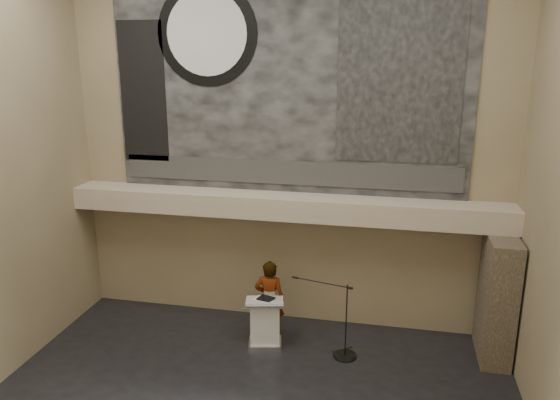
# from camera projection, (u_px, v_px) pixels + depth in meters

# --- Properties ---
(wall_back) EXTENTS (10.00, 0.02, 8.50)m
(wall_back) POSITION_uv_depth(u_px,v_px,m) (287.00, 146.00, 12.33)
(wall_back) COLOR #796B4D
(wall_back) RESTS_ON floor
(wall_front) EXTENTS (10.00, 0.02, 8.50)m
(wall_front) POSITION_uv_depth(u_px,v_px,m) (112.00, 300.00, 4.79)
(wall_front) COLOR #796B4D
(wall_front) RESTS_ON floor
(soffit) EXTENTS (10.00, 0.80, 0.50)m
(soffit) POSITION_uv_depth(u_px,v_px,m) (284.00, 206.00, 12.30)
(soffit) COLOR tan
(soffit) RESTS_ON wall_back
(sprinkler_left) EXTENTS (0.04, 0.04, 0.06)m
(sprinkler_left) POSITION_uv_depth(u_px,v_px,m) (216.00, 214.00, 12.65)
(sprinkler_left) COLOR #B2893D
(sprinkler_left) RESTS_ON soffit
(sprinkler_right) EXTENTS (0.04, 0.04, 0.06)m
(sprinkler_right) POSITION_uv_depth(u_px,v_px,m) (368.00, 224.00, 11.96)
(sprinkler_right) COLOR #B2893D
(sprinkler_right) RESTS_ON soffit
(banner) EXTENTS (8.00, 0.05, 5.00)m
(banner) POSITION_uv_depth(u_px,v_px,m) (287.00, 81.00, 11.91)
(banner) COLOR black
(banner) RESTS_ON wall_back
(banner_text_strip) EXTENTS (7.76, 0.02, 0.55)m
(banner_text_strip) POSITION_uv_depth(u_px,v_px,m) (287.00, 173.00, 12.43)
(banner_text_strip) COLOR #2A2A2A
(banner_text_strip) RESTS_ON banner
(banner_clock_rim) EXTENTS (2.30, 0.02, 2.30)m
(banner_clock_rim) POSITION_uv_depth(u_px,v_px,m) (207.00, 33.00, 11.96)
(banner_clock_rim) COLOR black
(banner_clock_rim) RESTS_ON banner
(banner_clock_face) EXTENTS (1.84, 0.02, 1.84)m
(banner_clock_face) POSITION_uv_depth(u_px,v_px,m) (206.00, 33.00, 11.95)
(banner_clock_face) COLOR silver
(banner_clock_face) RESTS_ON banner
(banner_building_print) EXTENTS (2.60, 0.02, 3.60)m
(banner_building_print) POSITION_uv_depth(u_px,v_px,m) (400.00, 77.00, 11.37)
(banner_building_print) COLOR black
(banner_building_print) RESTS_ON banner
(banner_brick_print) EXTENTS (1.10, 0.02, 3.20)m
(banner_brick_print) POSITION_uv_depth(u_px,v_px,m) (143.00, 92.00, 12.63)
(banner_brick_print) COLOR black
(banner_brick_print) RESTS_ON banner
(stone_pier) EXTENTS (0.60, 1.40, 2.70)m
(stone_pier) POSITION_uv_depth(u_px,v_px,m) (497.00, 298.00, 11.39)
(stone_pier) COLOR #3D3225
(stone_pier) RESTS_ON floor
(lectern) EXTENTS (0.91, 0.73, 1.14)m
(lectern) POSITION_uv_depth(u_px,v_px,m) (265.00, 322.00, 12.05)
(lectern) COLOR silver
(lectern) RESTS_ON floor
(binder) EXTENTS (0.40, 0.36, 0.04)m
(binder) POSITION_uv_depth(u_px,v_px,m) (266.00, 299.00, 11.89)
(binder) COLOR black
(binder) RESTS_ON lectern
(papers) EXTENTS (0.33, 0.38, 0.00)m
(papers) POSITION_uv_depth(u_px,v_px,m) (259.00, 299.00, 11.91)
(papers) COLOR silver
(papers) RESTS_ON lectern
(speaker_person) EXTENTS (0.69, 0.46, 1.86)m
(speaker_person) POSITION_uv_depth(u_px,v_px,m) (270.00, 300.00, 12.25)
(speaker_person) COLOR white
(speaker_person) RESTS_ON floor
(mic_stand) EXTENTS (1.47, 0.56, 1.67)m
(mic_stand) POSITION_uv_depth(u_px,v_px,m) (343.00, 345.00, 11.67)
(mic_stand) COLOR black
(mic_stand) RESTS_ON floor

